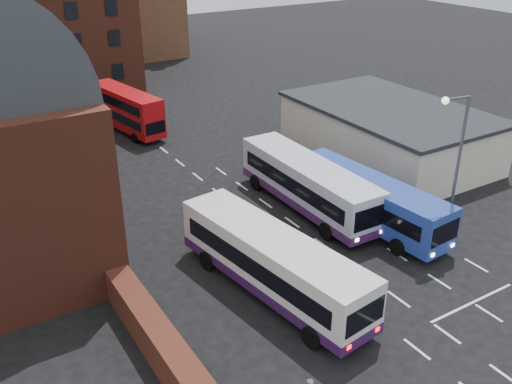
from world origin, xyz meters
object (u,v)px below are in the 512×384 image
bus_white_outbound (273,260)px  bus_white_inbound (308,182)px  bus_red_double (126,110)px  street_lamp (455,157)px  bus_blue (369,198)px

bus_white_outbound → bus_white_inbound: 9.83m
bus_white_outbound → bus_red_double: size_ratio=1.28×
bus_white_inbound → bus_red_double: bearing=-76.7°
bus_white_inbound → bus_red_double: bus_red_double is taller
bus_white_outbound → bus_red_double: bearing=77.5°
street_lamp → bus_white_outbound: bearing=174.4°
bus_white_inbound → street_lamp: street_lamp is taller
bus_red_double → bus_white_inbound: bearing=93.1°
bus_red_double → bus_blue: bearing=95.6°
bus_white_outbound → street_lamp: street_lamp is taller
bus_white_outbound → street_lamp: bearing=-13.3°
bus_blue → street_lamp: street_lamp is taller
bus_red_double → street_lamp: bearing=97.7°
bus_white_inbound → street_lamp: (4.31, -7.83, 3.58)m
bus_white_outbound → bus_blue: (9.18, 2.97, -0.13)m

